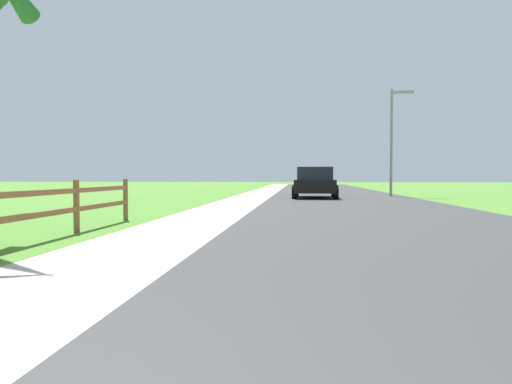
# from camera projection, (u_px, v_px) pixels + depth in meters

# --- Properties ---
(ground_plane) EXTENTS (120.00, 120.00, 0.00)m
(ground_plane) POSITION_uv_depth(u_px,v_px,m) (273.00, 195.00, 25.98)
(ground_plane) COLOR #4B802C
(road_asphalt) EXTENTS (7.00, 66.00, 0.01)m
(road_asphalt) POSITION_uv_depth(u_px,v_px,m) (335.00, 194.00, 27.65)
(road_asphalt) COLOR #373737
(road_asphalt) RESTS_ON ground
(curb_concrete) EXTENTS (6.00, 66.00, 0.01)m
(curb_concrete) POSITION_uv_depth(u_px,v_px,m) (224.00, 194.00, 28.24)
(curb_concrete) COLOR #BDAF9F
(curb_concrete) RESTS_ON ground
(grass_verge) EXTENTS (5.00, 66.00, 0.00)m
(grass_verge) POSITION_uv_depth(u_px,v_px,m) (199.00, 194.00, 28.38)
(grass_verge) COLOR #4B802C
(grass_verge) RESTS_ON ground
(parked_suv_black) EXTENTS (2.22, 4.29, 1.50)m
(parked_suv_black) POSITION_uv_depth(u_px,v_px,m) (315.00, 182.00, 23.20)
(parked_suv_black) COLOR black
(parked_suv_black) RESTS_ON ground
(parked_car_beige) EXTENTS (2.18, 4.38, 1.51)m
(parked_car_beige) POSITION_uv_depth(u_px,v_px,m) (317.00, 180.00, 33.59)
(parked_car_beige) COLOR #C6B793
(parked_car_beige) RESTS_ON ground
(street_lamp) EXTENTS (1.17, 0.20, 5.53)m
(street_lamp) POSITION_uv_depth(u_px,v_px,m) (394.00, 132.00, 24.60)
(street_lamp) COLOR gray
(street_lamp) RESTS_ON ground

